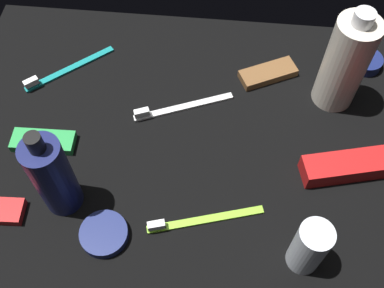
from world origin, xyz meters
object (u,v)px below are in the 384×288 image
object	(u,v)px
snack_bar_brown	(268,73)
cream_tin_left	(104,234)
toothbrush_teal	(64,70)
snack_bar_green	(43,141)
toothbrush_white	(178,107)
toothbrush_lime	(198,220)
toothpaste_box_red	(357,165)
bodywash_bottle	(345,63)
cream_tin_right	(366,62)
lotion_bottle	(53,176)
deodorant_stick	(309,247)

from	to	relation	value
snack_bar_brown	cream_tin_left	xyz separation A→B (cm)	(23.83, 33.56, 0.03)
toothbrush_teal	cream_tin_left	size ratio (longest dim) A/B	2.02
toothbrush_teal	snack_bar_green	distance (cm)	15.75
toothbrush_white	toothbrush_lime	world-z (taller)	same
toothpaste_box_red	snack_bar_green	size ratio (longest dim) A/B	1.69
bodywash_bottle	cream_tin_right	world-z (taller)	bodywash_bottle
toothbrush_teal	bodywash_bottle	bearing A→B (deg)	178.94
snack_bar_brown	snack_bar_green	size ratio (longest dim) A/B	1.00
bodywash_bottle	snack_bar_green	distance (cm)	51.49
toothbrush_lime	cream_tin_right	bearing A→B (deg)	-129.41
cream_tin_left	cream_tin_right	size ratio (longest dim) A/B	1.20
toothbrush_teal	cream_tin_right	xyz separation A→B (cm)	(-55.60, -7.18, 0.41)
bodywash_bottle	cream_tin_left	bearing A→B (deg)	40.23
lotion_bottle	toothbrush_lime	distance (cm)	22.29
lotion_bottle	snack_bar_green	bearing A→B (deg)	-58.35
toothpaste_box_red	cream_tin_right	bearing A→B (deg)	-113.62
lotion_bottle	toothpaste_box_red	xyz separation A→B (cm)	(-45.32, -9.70, -6.20)
toothbrush_teal	snack_bar_green	world-z (taller)	toothbrush_teal
cream_tin_left	toothbrush_white	bearing A→B (deg)	-108.48
toothbrush_white	snack_bar_brown	distance (cm)	18.19
toothbrush_lime	cream_tin_left	bearing A→B (deg)	14.95
bodywash_bottle	lotion_bottle	bearing A→B (deg)	29.94
deodorant_stick	cream_tin_left	world-z (taller)	deodorant_stick
deodorant_stick	cream_tin_right	distance (cm)	40.86
toothbrush_white	cream_tin_left	bearing A→B (deg)	71.52
deodorant_stick	toothbrush_white	bearing A→B (deg)	-49.94
lotion_bottle	toothpaste_box_red	size ratio (longest dim) A/B	1.02
toothpaste_box_red	snack_bar_brown	world-z (taller)	toothpaste_box_red
toothbrush_white	cream_tin_right	world-z (taller)	same
cream_tin_left	snack_bar_green	bearing A→B (deg)	-48.45
snack_bar_brown	cream_tin_right	xyz separation A→B (cm)	(-18.05, -4.40, 0.26)
cream_tin_right	cream_tin_left	bearing A→B (deg)	42.19
toothbrush_lime	toothpaste_box_red	distance (cm)	26.83
bodywash_bottle	toothbrush_lime	size ratio (longest dim) A/B	1.11
toothbrush_teal	toothbrush_lime	world-z (taller)	same
toothbrush_white	cream_tin_right	bearing A→B (deg)	-158.04
lotion_bottle	deodorant_stick	size ratio (longest dim) A/B	1.75
snack_bar_brown	snack_bar_green	distance (cm)	41.52
deodorant_stick	cream_tin_right	size ratio (longest dim) A/B	1.71
toothbrush_teal	toothpaste_box_red	bearing A→B (deg)	163.05
deodorant_stick	toothpaste_box_red	size ratio (longest dim) A/B	0.58
bodywash_bottle	snack_bar_green	size ratio (longest dim) A/B	1.88
toothbrush_lime	cream_tin_left	size ratio (longest dim) A/B	2.46
bodywash_bottle	cream_tin_left	world-z (taller)	bodywash_bottle
deodorant_stick	cream_tin_left	bearing A→B (deg)	-1.31
deodorant_stick	toothbrush_teal	world-z (taller)	deodorant_stick
cream_tin_left	bodywash_bottle	bearing A→B (deg)	-139.77
lotion_bottle	snack_bar_brown	distance (cm)	42.65
toothbrush_teal	cream_tin_right	size ratio (longest dim) A/B	2.42
toothbrush_teal	cream_tin_right	bearing A→B (deg)	-172.64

